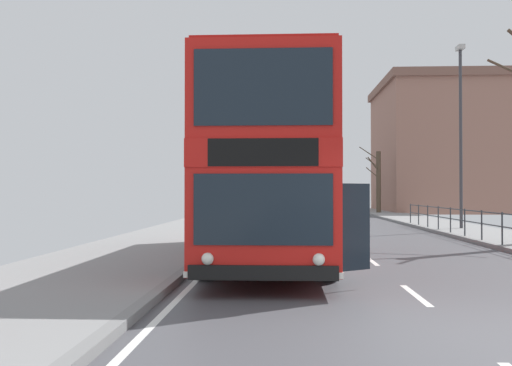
% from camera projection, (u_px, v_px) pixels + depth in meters
% --- Properties ---
extents(ground, '(15.80, 140.00, 0.20)m').
position_uv_depth(ground, '(406.00, 330.00, 6.98)').
color(ground, '#4A4A4F').
extents(double_decker_bus_main, '(3.27, 10.30, 4.34)m').
position_uv_depth(double_decker_bus_main, '(271.00, 171.00, 14.13)').
color(double_decker_bus_main, red).
rests_on(double_decker_bus_main, ground).
extents(pedestrian_railing_far_kerb, '(0.05, 21.42, 1.00)m').
position_uv_depth(pedestrian_railing_far_kerb, '(482.00, 220.00, 19.02)').
color(pedestrian_railing_far_kerb, '#2D3338').
rests_on(pedestrian_railing_far_kerb, ground).
extents(street_lamp_far_side, '(0.28, 0.60, 8.22)m').
position_uv_depth(street_lamp_far_side, '(461.00, 123.00, 25.34)').
color(street_lamp_far_side, '#38383D').
rests_on(street_lamp_far_side, ground).
extents(bare_tree_far_01, '(1.66, 1.76, 5.33)m').
position_uv_depth(bare_tree_far_01, '(378.00, 181.00, 45.26)').
color(bare_tree_far_01, '#4C3D2D').
rests_on(bare_tree_far_01, ground).
extents(background_building_00, '(13.97, 13.45, 11.65)m').
position_uv_depth(background_building_00, '(457.00, 147.00, 50.69)').
color(background_building_00, '#936656').
rests_on(background_building_00, ground).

